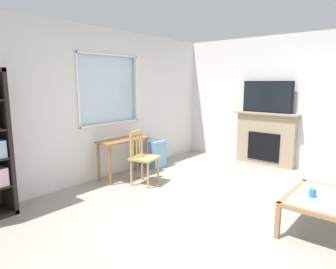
% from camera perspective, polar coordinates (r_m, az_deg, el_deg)
% --- Properties ---
extents(ground, '(6.42, 5.97, 0.02)m').
position_cam_1_polar(ground, '(4.14, 10.81, -14.54)').
color(ground, '#9E9389').
extents(wall_back_with_window, '(5.42, 0.15, 2.62)m').
position_cam_1_polar(wall_back_with_window, '(5.41, -12.57, 5.38)').
color(wall_back_with_window, silver).
rests_on(wall_back_with_window, ground).
extents(wall_right, '(0.12, 5.17, 2.62)m').
position_cam_1_polar(wall_right, '(6.36, 23.42, 5.69)').
color(wall_right, silver).
rests_on(wall_right, ground).
extents(desk_under_window, '(0.98, 0.40, 0.70)m').
position_cam_1_polar(desk_under_window, '(5.36, -8.55, -2.13)').
color(desk_under_window, olive).
rests_on(desk_under_window, ground).
extents(wooden_chair, '(0.50, 0.48, 0.90)m').
position_cam_1_polar(wooden_chair, '(4.99, -4.85, -4.32)').
color(wooden_chair, tan).
rests_on(wooden_chair, ground).
extents(plastic_drawer_unit, '(0.35, 0.40, 0.54)m').
position_cam_1_polar(plastic_drawer_unit, '(6.04, -2.80, -3.67)').
color(plastic_drawer_unit, '#72ADDB').
rests_on(plastic_drawer_unit, ground).
extents(fireplace, '(0.26, 1.30, 1.09)m').
position_cam_1_polar(fireplace, '(6.47, 18.22, -0.73)').
color(fireplace, tan).
rests_on(fireplace, ground).
extents(tv, '(0.06, 1.01, 0.63)m').
position_cam_1_polar(tv, '(6.36, 18.58, 6.87)').
color(tv, black).
rests_on(tv, fireplace).
extents(coffee_table, '(1.01, 0.66, 0.42)m').
position_cam_1_polar(coffee_table, '(3.89, 27.25, -11.28)').
color(coffee_table, '#8C9E99').
rests_on(coffee_table, ground).
extents(sippy_cup, '(0.07, 0.07, 0.09)m').
position_cam_1_polar(sippy_cup, '(3.80, 26.05, -10.02)').
color(sippy_cup, '#337FD6').
rests_on(sippy_cup, coffee_table).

